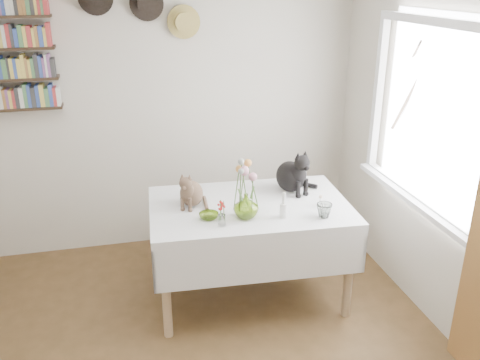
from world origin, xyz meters
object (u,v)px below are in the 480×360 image
object	(u,v)px
dining_table	(250,228)
tabby_cat	(191,187)
black_cat	(291,169)
flower_vase	(246,206)

from	to	relation	value
dining_table	tabby_cat	distance (m)	0.56
black_cat	flower_vase	bearing A→B (deg)	-160.46
dining_table	black_cat	xyz separation A→B (m)	(0.38, 0.19, 0.38)
black_cat	flower_vase	size ratio (longest dim) A/B	2.01
tabby_cat	flower_vase	bearing A→B (deg)	-13.01
dining_table	tabby_cat	size ratio (longest dim) A/B	5.44
black_cat	tabby_cat	bearing A→B (deg)	165.06
tabby_cat	black_cat	size ratio (longest dim) A/B	0.78
tabby_cat	black_cat	distance (m)	0.82
tabby_cat	flower_vase	world-z (taller)	tabby_cat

